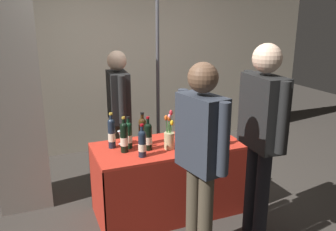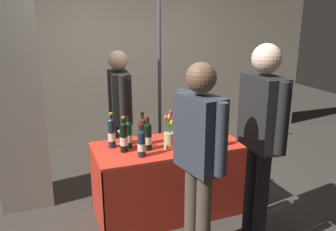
# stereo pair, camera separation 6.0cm
# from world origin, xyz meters

# --- Properties ---
(ground_plane) EXTENTS (12.00, 12.00, 0.00)m
(ground_plane) POSITION_xyz_m (0.00, 0.00, 0.00)
(ground_plane) COLOR #38332D
(back_partition) EXTENTS (6.42, 0.12, 3.16)m
(back_partition) POSITION_xyz_m (0.00, 2.03, 1.58)
(back_partition) COLOR #B2A893
(back_partition) RESTS_ON ground_plane
(concrete_pillar) EXTENTS (0.51, 0.51, 2.87)m
(concrete_pillar) POSITION_xyz_m (-1.36, 0.76, 1.44)
(concrete_pillar) COLOR gray
(concrete_pillar) RESTS_ON ground_plane
(tasting_table) EXTENTS (1.45, 0.69, 0.73)m
(tasting_table) POSITION_xyz_m (0.00, 0.00, 0.50)
(tasting_table) COLOR red
(tasting_table) RESTS_ON ground_plane
(featured_wine_bottle) EXTENTS (0.08, 0.08, 0.36)m
(featured_wine_bottle) POSITION_xyz_m (0.40, 0.01, 0.89)
(featured_wine_bottle) COLOR black
(featured_wine_bottle) RESTS_ON tasting_table
(display_bottle_0) EXTENTS (0.07, 0.07, 0.31)m
(display_bottle_0) POSITION_xyz_m (-0.33, -0.19, 0.86)
(display_bottle_0) COLOR #192333
(display_bottle_0) RESTS_ON tasting_table
(display_bottle_1) EXTENTS (0.07, 0.07, 0.34)m
(display_bottle_1) POSITION_xyz_m (-0.45, -0.02, 0.88)
(display_bottle_1) COLOR black
(display_bottle_1) RESTS_ON tasting_table
(display_bottle_2) EXTENTS (0.07, 0.07, 0.31)m
(display_bottle_2) POSITION_xyz_m (-0.38, 0.06, 0.87)
(display_bottle_2) COLOR black
(display_bottle_2) RESTS_ON tasting_table
(display_bottle_3) EXTENTS (0.07, 0.07, 0.35)m
(display_bottle_3) POSITION_xyz_m (-0.53, 0.13, 0.89)
(display_bottle_3) COLOR #192333
(display_bottle_3) RESTS_ON tasting_table
(display_bottle_4) EXTENTS (0.08, 0.08, 0.33)m
(display_bottle_4) POSITION_xyz_m (-0.23, 0.08, 0.88)
(display_bottle_4) COLOR #38230F
(display_bottle_4) RESTS_ON tasting_table
(display_bottle_5) EXTENTS (0.08, 0.08, 0.33)m
(display_bottle_5) POSITION_xyz_m (-0.22, -0.06, 0.87)
(display_bottle_5) COLOR black
(display_bottle_5) RESTS_ON tasting_table
(display_bottle_6) EXTENTS (0.08, 0.08, 0.32)m
(display_bottle_6) POSITION_xyz_m (0.40, -0.22, 0.87)
(display_bottle_6) COLOR #38230F
(display_bottle_6) RESTS_ON tasting_table
(display_bottle_7) EXTENTS (0.07, 0.07, 0.33)m
(display_bottle_7) POSITION_xyz_m (0.20, -0.19, 0.87)
(display_bottle_7) COLOR #38230F
(display_bottle_7) RESTS_ON tasting_table
(wine_glass_near_vendor) EXTENTS (0.08, 0.08, 0.14)m
(wine_glass_near_vendor) POSITION_xyz_m (-0.42, 0.18, 0.83)
(wine_glass_near_vendor) COLOR silver
(wine_glass_near_vendor) RESTS_ON tasting_table
(wine_glass_mid) EXTENTS (0.07, 0.07, 0.13)m
(wine_glass_mid) POSITION_xyz_m (-0.51, 0.23, 0.83)
(wine_glass_mid) COLOR silver
(wine_glass_mid) RESTS_ON tasting_table
(flower_vase) EXTENTS (0.10, 0.10, 0.38)m
(flower_vase) POSITION_xyz_m (-0.03, -0.10, 0.85)
(flower_vase) COLOR tan
(flower_vase) RESTS_ON tasting_table
(vendor_presenter) EXTENTS (0.25, 0.60, 1.59)m
(vendor_presenter) POSITION_xyz_m (-0.29, 0.78, 0.95)
(vendor_presenter) COLOR #4C4233
(vendor_presenter) RESTS_ON ground_plane
(taster_foreground_right) EXTENTS (0.28, 0.56, 1.65)m
(taster_foreground_right) POSITION_xyz_m (-0.05, -0.79, 0.99)
(taster_foreground_right) COLOR #4C4233
(taster_foreground_right) RESTS_ON ground_plane
(taster_foreground_left) EXTENTS (0.24, 0.61, 1.76)m
(taster_foreground_left) POSITION_xyz_m (0.58, -0.69, 1.07)
(taster_foreground_left) COLOR black
(taster_foreground_left) RESTS_ON ground_plane
(booth_signpost) EXTENTS (0.61, 0.04, 2.38)m
(booth_signpost) POSITION_xyz_m (0.32, 1.15, 1.49)
(booth_signpost) COLOR #47474C
(booth_signpost) RESTS_ON ground_plane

